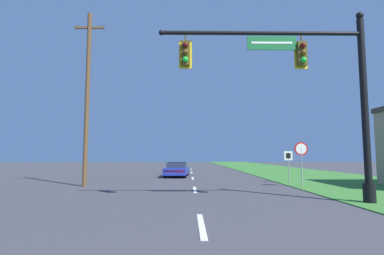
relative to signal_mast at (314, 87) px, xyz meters
The scene contains 7 objects.
grass_verge_right 21.90m from the signal_mast, 73.69° to the left, with size 10.00×110.00×0.04m.
road_center_line 14.07m from the signal_mast, 109.55° to the left, with size 0.16×34.80×0.01m.
signal_mast is the anchor object (origin of this frame).
car_ahead 15.95m from the signal_mast, 111.94° to the left, with size 2.10×4.40×1.19m.
stop_sign 6.61m from the signal_mast, 74.36° to the left, with size 0.76×0.07×2.50m.
route_sign_post 9.25m from the signal_mast, 78.13° to the left, with size 0.55×0.06×2.03m.
utility_pole_near 12.61m from the signal_mast, 149.52° to the left, with size 1.80×0.26×10.42m.
Camera 1 is at (-0.33, -1.81, 1.77)m, focal length 28.00 mm.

